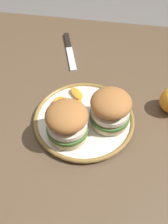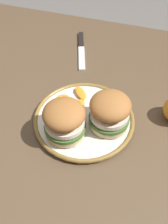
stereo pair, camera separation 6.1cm
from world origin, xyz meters
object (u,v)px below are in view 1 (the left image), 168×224
object	(u,v)px
sandwich_half_left	(110,109)
sandwich_half_right	(67,122)
dinner_plate	(84,119)
table_knife	(69,48)
dining_table	(63,126)

from	to	relation	value
sandwich_half_left	sandwich_half_right	size ratio (longest dim) A/B	1.09
dinner_plate	table_knife	size ratio (longest dim) A/B	1.33
dinner_plate	table_knife	world-z (taller)	dinner_plate
sandwich_half_left	dinner_plate	bearing A→B (deg)	178.90
sandwich_half_right	table_knife	bearing A→B (deg)	101.30
dinner_plate	table_knife	distance (m)	0.34
sandwich_half_left	sandwich_half_right	world-z (taller)	same
dining_table	table_knife	size ratio (longest dim) A/B	6.23
dinner_plate	dining_table	bearing A→B (deg)	153.87
sandwich_half_right	dinner_plate	bearing A→B (deg)	62.31
sandwich_half_left	sandwich_half_right	distance (m)	0.12
dining_table	sandwich_half_right	size ratio (longest dim) A/B	9.93
dining_table	sandwich_half_left	xyz separation A→B (m)	(0.15, -0.04, 0.15)
sandwich_half_right	dining_table	bearing A→B (deg)	113.01
dining_table	table_knife	xyz separation A→B (m)	(-0.04, 0.29, 0.09)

